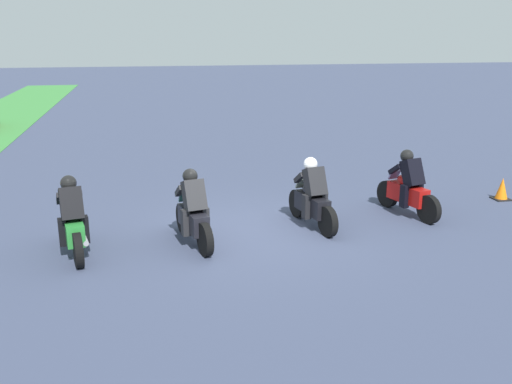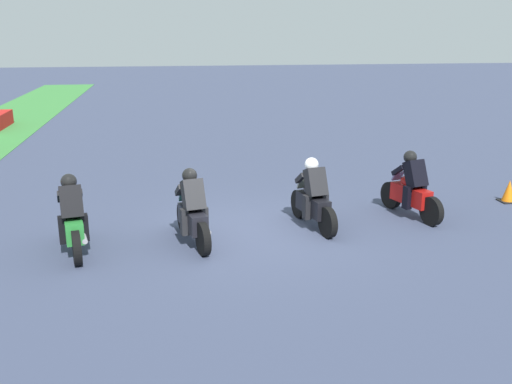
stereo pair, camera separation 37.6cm
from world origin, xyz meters
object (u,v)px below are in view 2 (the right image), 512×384
Objects in this scene: rider_lane_a at (411,190)px; rider_lane_b at (313,199)px; rider_lane_d at (73,221)px; traffic_cone at (509,192)px; rider_lane_c at (193,213)px.

rider_lane_b is at bearing 82.98° from rider_lane_a.
rider_lane_d is 3.64× the size of traffic_cone.
rider_lane_a is 3.60× the size of traffic_cone.
traffic_cone is at bearing -92.35° from rider_lane_d.
rider_lane_b is 2.66m from rider_lane_c.
rider_lane_d is (-0.10, 2.27, 0.00)m from rider_lane_c.
rider_lane_b is 1.00× the size of rider_lane_d.
traffic_cone is (0.68, -2.88, -0.37)m from rider_lane_a.
rider_lane_b is 4.92m from rider_lane_d.
rider_lane_d is at bearing 82.39° from rider_lane_a.
rider_lane_a is 0.99× the size of rider_lane_d.
rider_lane_c is 8.04m from traffic_cone.
rider_lane_b and rider_lane_d have the same top height.
rider_lane_d is at bearing 99.43° from traffic_cone.
traffic_cone is (1.59, -7.88, -0.37)m from rider_lane_c.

